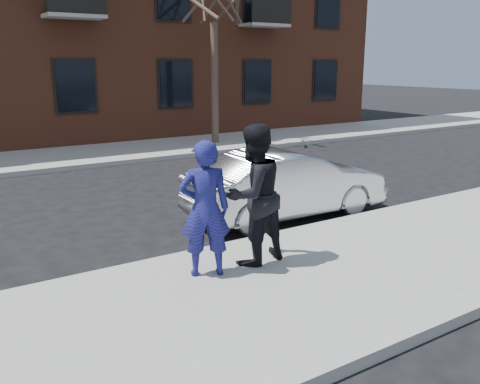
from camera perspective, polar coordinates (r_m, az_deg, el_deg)
ground at (r=7.59m, az=9.46°, el=-9.11°), size 100.00×100.00×0.00m
near_sidewalk at (r=7.39m, az=10.79°, el=-9.19°), size 50.00×3.50×0.15m
near_curb at (r=8.69m, az=2.63°, el=-5.32°), size 50.00×0.10×0.15m
far_sidewalk at (r=17.29m, az=-16.27°, el=4.03°), size 50.00×3.50×0.15m
far_curb at (r=15.60m, az=-14.36°, el=3.09°), size 50.00×0.10×0.15m
silver_sedan at (r=10.04m, az=5.36°, el=0.92°), size 4.15×1.55×1.35m
man_hoodie at (r=6.83m, az=-3.96°, el=-1.90°), size 0.80×0.67×1.88m
man_peacoat at (r=7.23m, az=1.52°, el=-0.33°), size 1.09×0.91×2.03m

